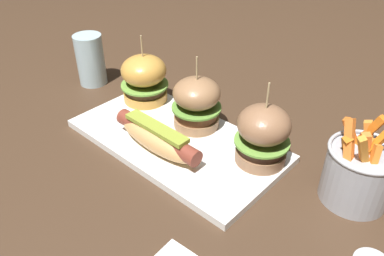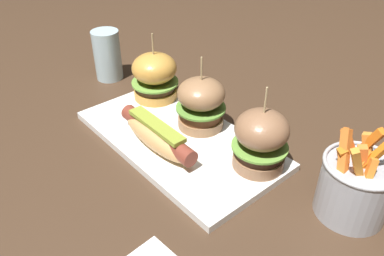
% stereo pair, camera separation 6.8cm
% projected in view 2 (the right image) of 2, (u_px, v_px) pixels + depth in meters
% --- Properties ---
extents(ground_plane, '(3.00, 3.00, 0.00)m').
position_uv_depth(ground_plane, '(178.00, 142.00, 0.74)').
color(ground_plane, '#422D1E').
extents(platter_main, '(0.41, 0.21, 0.01)m').
position_uv_depth(platter_main, '(178.00, 139.00, 0.74)').
color(platter_main, white).
rests_on(platter_main, ground).
extents(hot_dog, '(0.19, 0.05, 0.05)m').
position_uv_depth(hot_dog, '(156.00, 134.00, 0.69)').
color(hot_dog, tan).
rests_on(hot_dog, platter_main).
extents(slider_left, '(0.10, 0.10, 0.15)m').
position_uv_depth(slider_left, '(155.00, 76.00, 0.83)').
color(slider_left, gold).
rests_on(slider_left, platter_main).
extents(slider_center, '(0.10, 0.10, 0.15)m').
position_uv_depth(slider_center, '(201.00, 103.00, 0.73)').
color(slider_center, '#9A6F4A').
rests_on(slider_center, platter_main).
extents(slider_right, '(0.09, 0.09, 0.15)m').
position_uv_depth(slider_right, '(261.00, 139.00, 0.63)').
color(slider_right, '#8F6446').
rests_on(slider_right, platter_main).
extents(fries_bucket, '(0.11, 0.11, 0.15)m').
position_uv_depth(fries_bucket, '(355.00, 186.00, 0.56)').
color(fries_bucket, '#A8AAB2').
rests_on(fries_bucket, ground).
extents(water_glass, '(0.07, 0.07, 0.12)m').
position_uv_depth(water_glass, '(107.00, 55.00, 0.93)').
color(water_glass, silver).
rests_on(water_glass, ground).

